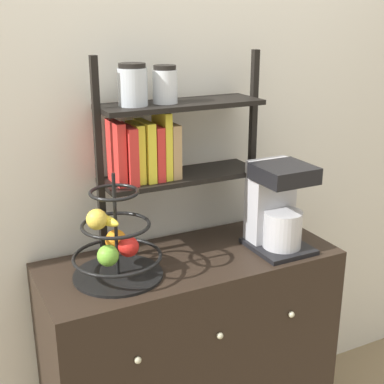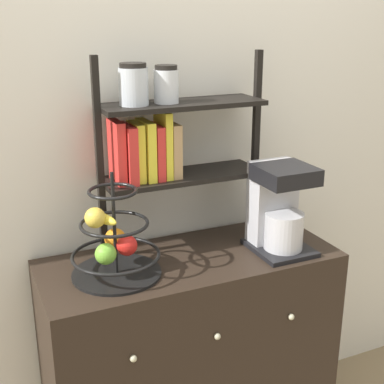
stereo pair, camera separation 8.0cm
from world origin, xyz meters
name	(u,v)px [view 2 (the right image)]	position (x,y,z in m)	size (l,w,h in m)	color
wall_back	(162,141)	(0.00, 0.50, 1.30)	(7.00, 0.05, 2.60)	silver
sideboard	(190,361)	(0.00, 0.23, 0.46)	(1.11, 0.47, 0.91)	black
coffee_maker	(278,207)	(0.34, 0.17, 1.08)	(0.21, 0.24, 0.34)	black
fruit_stand	(114,244)	(-0.30, 0.21, 1.03)	(0.31, 0.31, 0.37)	black
shelf_hutch	(159,136)	(-0.07, 0.35, 1.36)	(0.66, 0.20, 0.74)	black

